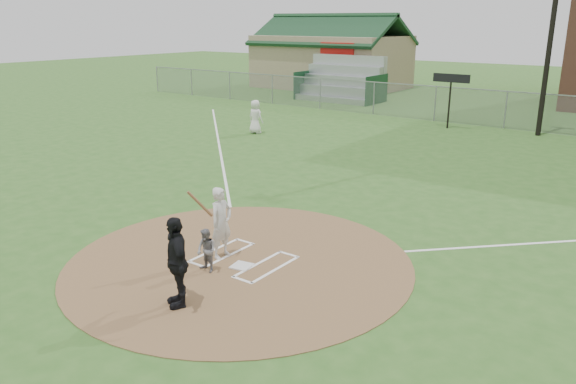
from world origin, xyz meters
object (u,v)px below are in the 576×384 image
Objects in this scene: ondeck_player at (255,117)px; catcher at (206,251)px; batter_at_plate at (221,223)px; home_plate at (242,266)px; umpire at (177,262)px.

catcher is at bearing 126.28° from ondeck_player.
ondeck_player is 0.97× the size of batter_at_plate.
catcher reaches higher than home_plate.
catcher is 16.90m from ondeck_player.
ondeck_player is at bearing 128.20° from home_plate.
umpire reaches higher than batter_at_plate.
ondeck_player is 16.04m from batter_at_plate.
batter_at_plate is at bearing 145.36° from umpire.
batter_at_plate is (-0.78, 0.17, 0.88)m from home_plate.
ondeck_player is (-10.30, 13.09, 0.83)m from home_plate.
batter_at_plate is (-0.29, 0.84, 0.38)m from catcher.
home_plate is 0.24× the size of umpire.
ondeck_player is (-9.81, 13.76, 0.32)m from catcher.
catcher is at bearing -70.71° from batter_at_plate.
ondeck_player reaches higher than home_plate.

